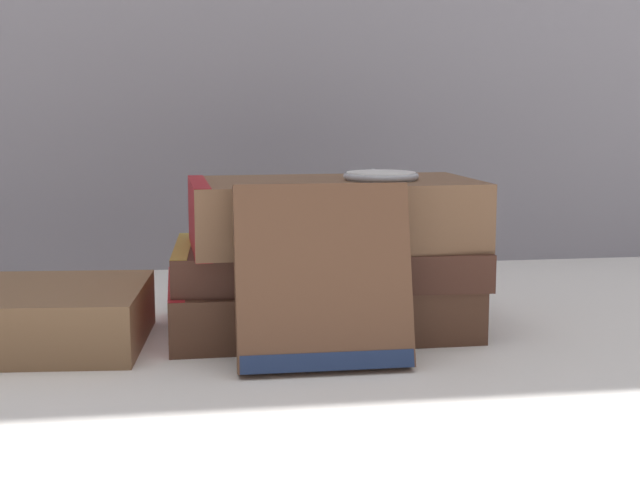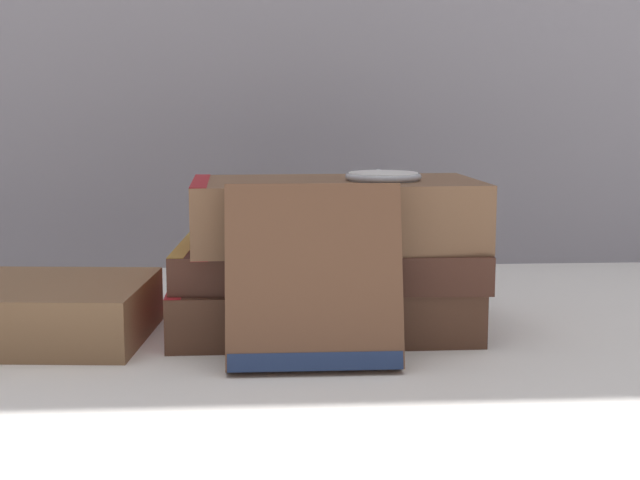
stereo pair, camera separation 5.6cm
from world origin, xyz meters
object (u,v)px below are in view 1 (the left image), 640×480
book_leaning_front (323,285)px  book_flat_top (327,213)px  pocket_watch (381,176)px  book_flat_bottom (311,304)px  book_flat_middle (319,262)px

book_leaning_front → book_flat_top: bearing=79.7°
book_flat_top → pocket_watch: pocket_watch is taller
book_leaning_front → book_flat_bottom: bearing=86.8°
book_flat_bottom → book_leaning_front: bearing=-93.9°
book_flat_bottom → book_flat_top: (0.01, -0.01, 0.07)m
book_flat_middle → book_flat_top: size_ratio=1.09×
book_flat_middle → book_flat_top: book_flat_top is taller
book_flat_bottom → book_flat_middle: size_ratio=0.98×
pocket_watch → book_flat_middle: bearing=161.5°
book_flat_bottom → pocket_watch: size_ratio=3.85×
book_flat_middle → pocket_watch: (0.05, -0.02, 0.07)m
book_flat_bottom → book_flat_top: book_flat_top is taller
book_flat_top → pocket_watch: size_ratio=3.63×
book_flat_middle → book_leaning_front: book_leaning_front is taller
book_flat_top → book_leaning_front: book_leaning_front is taller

